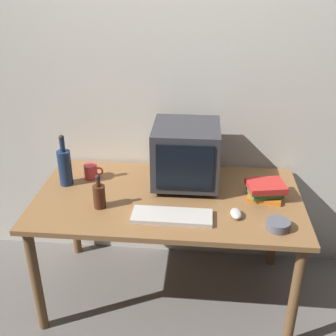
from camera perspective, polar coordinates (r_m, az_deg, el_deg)
ground_plane at (r=2.82m, az=0.00°, el=-16.49°), size 6.00×6.00×0.00m
back_wall at (r=2.61m, az=0.97°, el=11.68°), size 4.00×0.08×2.50m
desk at (r=2.43m, az=0.00°, el=-5.53°), size 1.51×0.82×0.72m
crt_monitor at (r=2.43m, az=2.48°, el=1.87°), size 0.38×0.39×0.37m
keyboard at (r=2.18m, az=0.55°, el=-6.63°), size 0.42×0.15×0.02m
computer_mouse at (r=2.22m, az=9.31°, el=-6.16°), size 0.07×0.10×0.04m
bottle_tall at (r=2.53m, az=-13.94°, el=0.25°), size 0.08×0.08×0.32m
bottle_short at (r=2.28m, az=-9.40°, el=-3.71°), size 0.07×0.07×0.20m
book_stack at (r=2.40m, az=13.16°, el=-2.97°), size 0.23×0.20×0.10m
mug at (r=2.60m, az=-10.46°, el=-0.47°), size 0.12×0.08×0.09m
cd_spindle at (r=2.17m, az=14.83°, el=-7.53°), size 0.12×0.12×0.04m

